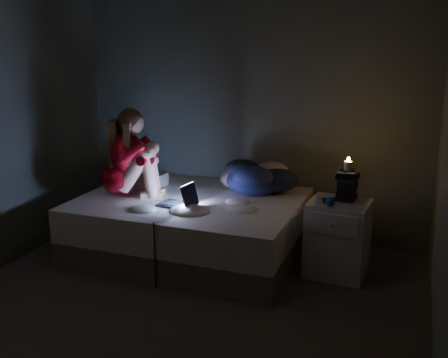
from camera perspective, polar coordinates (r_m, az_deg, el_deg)
The scene contains 12 objects.
floor at distance 4.06m, azimuth -5.79°, elevation -14.54°, with size 3.60×3.80×0.02m, color #463D38.
wall_back at distance 5.35m, azimuth 2.93°, elevation 7.58°, with size 3.60×0.02×2.60m, color #43443E.
bed at distance 4.97m, azimuth -3.66°, elevation -5.17°, with size 2.01×1.51×0.55m, color #BDB7AA, non-canonical shape.
pillow at distance 5.32m, azimuth -8.95°, elevation -0.11°, with size 0.45×0.32×0.13m, color silver.
woman at distance 4.94m, azimuth -11.48°, elevation 2.82°, with size 0.52×0.34×0.83m, color #990003, non-canonical shape.
laptop at distance 4.64m, azimuth -5.20°, elevation -1.60°, with size 0.32×0.23×0.23m, color black, non-canonical shape.
clothes_pile at distance 5.02m, azimuth 3.24°, elevation 0.36°, with size 0.56×0.45×0.34m, color #0F1E48, non-canonical shape.
nightstand at distance 4.63m, azimuth 12.28°, elevation -6.33°, with size 0.49×0.44×0.66m, color silver.
book_stack at distance 4.56m, azimuth 13.24°, elevation -0.66°, with size 0.19×0.25×0.26m, color black, non-canonical shape.
candle at distance 4.52m, azimuth 13.37°, elevation 1.42°, with size 0.07×0.07×0.08m, color beige.
phone at distance 4.50m, azimuth 11.12°, elevation -2.38°, with size 0.07×0.14×0.01m, color black.
blue_orb at distance 4.36m, azimuth 11.68°, elevation -2.49°, with size 0.08×0.08×0.08m, color navy.
Camera 1 is at (1.60, -3.15, 1.98)m, focal length 41.97 mm.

